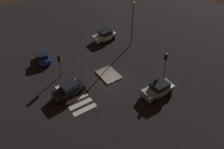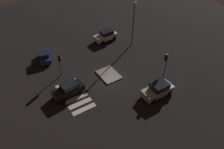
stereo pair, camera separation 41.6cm
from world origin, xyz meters
name	(u,v)px [view 1 (the left image)]	position (x,y,z in m)	size (l,w,h in m)	color
ground_plane	(112,80)	(0.00, 0.00, 0.00)	(80.00, 80.00, 0.00)	black
traffic_island	(109,75)	(-1.15, 0.15, 0.09)	(3.62, 2.72, 0.18)	gray
car_blue	(44,57)	(-10.15, -6.70, 0.81)	(4.02, 2.41, 1.66)	#1E389E
car_black	(69,90)	(-0.64, -6.55, 0.91)	(2.35, 4.41, 1.86)	black
car_white	(105,36)	(-10.34, 5.25, 0.94)	(2.31, 4.52, 1.92)	silver
car_silver	(158,89)	(5.94, 3.50, 0.95)	(2.17, 4.50, 1.94)	#9EA0A5
traffic_light_north	(165,60)	(3.90, 6.31, 3.39)	(0.54, 0.53, 4.48)	#47474C
traffic_light_south	(59,61)	(-4.95, -5.76, 2.81)	(0.54, 0.53, 3.70)	#47474C
street_lamp	(133,17)	(-6.27, 8.35, 5.41)	(0.56, 0.56, 7.98)	#47474C
crosswalk_near	(75,96)	(0.00, -6.06, 0.01)	(6.45, 3.20, 0.02)	silver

